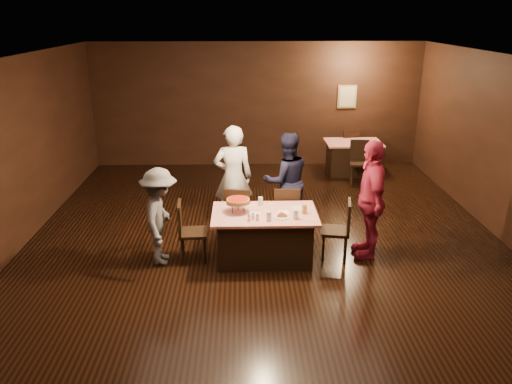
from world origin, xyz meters
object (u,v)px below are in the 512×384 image
chair_end_left (193,231)px  glass_back (261,202)px  chair_back_far (348,147)px  glass_front_right (296,215)px  main_table (264,236)px  glass_amber (304,209)px  diner_red_shirt (370,199)px  chair_end_right (335,230)px  diner_navy_hoodie (286,181)px  pizza_stand (238,201)px  back_table (353,158)px  chair_far_right (286,212)px  chair_far_left (239,212)px  chair_back_near (359,162)px  plate_empty (299,208)px  glass_front_left (269,216)px  diner_grey_knit (160,217)px  diner_white_jacket (233,177)px

chair_end_left → glass_back: size_ratio=6.79×
chair_back_far → glass_front_right: chair_back_far is taller
main_table → glass_amber: size_ratio=11.43×
main_table → glass_back: bearing=99.5°
chair_back_far → diner_red_shirt: diner_red_shirt is taller
chair_end_right → glass_back: chair_end_right is taller
diner_navy_hoodie → pizza_stand: size_ratio=4.55×
chair_end_right → back_table: bearing=175.0°
chair_far_right → chair_end_left: size_ratio=1.00×
chair_far_left → pizza_stand: bearing=98.9°
chair_end_left → chair_back_near: (3.39, 3.63, 0.00)m
chair_end_left → chair_end_right: bearing=-94.5°
chair_end_right → glass_amber: bearing=-73.9°
chair_back_far → plate_empty: bearing=59.8°
diner_red_shirt → chair_end_right: bearing=-77.1°
glass_front_left → glass_back: (-0.10, 0.60, 0.00)m
diner_red_shirt → glass_front_right: bearing=-71.0°
diner_red_shirt → diner_grey_knit: bearing=-84.5°
chair_end_left → glass_amber: size_ratio=6.79×
plate_empty → glass_amber: (0.05, -0.20, 0.06)m
main_table → chair_end_left: size_ratio=1.68×
diner_grey_knit → plate_empty: 2.14m
chair_far_right → diner_white_jacket: bearing=-28.7°
diner_grey_knit → main_table: bearing=-88.5°
diner_grey_knit → glass_back: (1.53, 0.36, 0.09)m
diner_red_shirt → glass_back: bearing=-94.2°
glass_amber → diner_grey_knit: bearing=-179.7°
diner_grey_knit → chair_far_right: bearing=-68.3°
diner_red_shirt → plate_empty: size_ratio=7.49×
glass_back → chair_far_left: bearing=127.9°
main_table → chair_end_left: (-1.10, 0.00, 0.09)m
main_table → back_table: 4.90m
glass_amber → glass_front_right: bearing=-126.9°
glass_front_left → back_table: bearing=64.2°
back_table → chair_far_left: size_ratio=1.37×
chair_end_left → diner_white_jacket: diner_white_jacket is taller
chair_far_right → glass_amber: size_ratio=6.79×
chair_back_near → diner_grey_knit: (-3.87, -3.69, 0.28)m
back_table → glass_front_right: 4.96m
diner_navy_hoodie → glass_front_right: bearing=78.2°
chair_far_right → diner_navy_hoodie: diner_navy_hoodie is taller
glass_front_left → glass_back: 0.61m
plate_empty → diner_navy_hoodie: bearing=96.0°
pizza_stand → glass_amber: (1.00, -0.10, -0.11)m
diner_white_jacket → chair_far_left: bearing=94.9°
chair_back_far → glass_front_left: size_ratio=6.79×
glass_front_left → diner_red_shirt: bearing=14.0°
chair_far_right → diner_navy_hoodie: size_ratio=0.55×
main_table → chair_far_left: 0.85m
diner_red_shirt → glass_front_left: bearing=-73.3°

